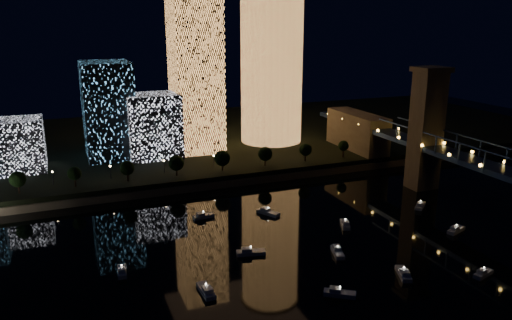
{
  "coord_description": "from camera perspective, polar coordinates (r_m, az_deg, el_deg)",
  "views": [
    {
      "loc": [
        -72.05,
        -109.12,
        67.69
      ],
      "look_at": [
        -7.39,
        55.0,
        18.07
      ],
      "focal_mm": 35.0,
      "sensor_mm": 36.0,
      "label": 1
    }
  ],
  "objects": [
    {
      "name": "ground",
      "position": [
        147.24,
        10.82,
        -11.96
      ],
      "size": [
        520.0,
        520.0,
        0.0
      ],
      "primitive_type": "plane",
      "color": "black",
      "rests_on": "ground"
    },
    {
      "name": "far_bank",
      "position": [
        286.12,
        -6.35,
        2.44
      ],
      "size": [
        420.0,
        160.0,
        5.0
      ],
      "primitive_type": "cube",
      "color": "black",
      "rests_on": "ground"
    },
    {
      "name": "seawall",
      "position": [
        214.71,
        -0.81,
        -2.25
      ],
      "size": [
        420.0,
        6.0,
        3.0
      ],
      "primitive_type": "cube",
      "color": "#6B5E4C",
      "rests_on": "ground"
    },
    {
      "name": "tower_cylindrical",
      "position": [
        262.6,
        1.8,
        11.5
      ],
      "size": [
        34.0,
        34.0,
        86.62
      ],
      "color": "#F8A14F",
      "rests_on": "far_bank"
    },
    {
      "name": "tower_rectangular",
      "position": [
        244.56,
        -6.87,
        9.3
      ],
      "size": [
        22.53,
        22.53,
        71.68
      ],
      "primitive_type": "cube",
      "color": "#F8A14F",
      "rests_on": "far_bank"
    },
    {
      "name": "midrise_blocks",
      "position": [
        238.45,
        -18.69,
        3.91
      ],
      "size": [
        95.7,
        42.59,
        44.44
      ],
      "color": "white",
      "rests_on": "far_bank"
    },
    {
      "name": "motorboats",
      "position": [
        153.73,
        6.76,
        -10.2
      ],
      "size": [
        115.83,
        77.65,
        2.78
      ],
      "color": "silver",
      "rests_on": "ground"
    },
    {
      "name": "esplanade_trees",
      "position": [
        209.49,
        -9.14,
        -0.35
      ],
      "size": [
        165.41,
        6.87,
        8.94
      ],
      "color": "black",
      "rests_on": "far_bank"
    },
    {
      "name": "street_lamps",
      "position": [
        214.82,
        -10.47,
        -0.41
      ],
      "size": [
        132.7,
        0.7,
        5.65
      ],
      "color": "black",
      "rests_on": "far_bank"
    }
  ]
}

